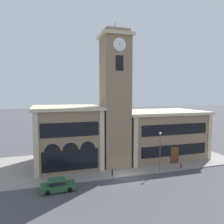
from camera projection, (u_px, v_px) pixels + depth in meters
name	position (u px, v px, depth m)	size (l,w,h in m)	color
ground_plane	(126.00, 177.00, 30.52)	(300.00, 300.00, 0.00)	#424247
sidewalk_kerb	(111.00, 161.00, 37.61)	(42.12, 14.92, 0.15)	gray
clock_tower	(115.00, 100.00, 34.46)	(4.81, 4.81, 22.54)	#897056
town_hall_left_wing	(67.00, 136.00, 35.49)	(10.64, 10.56, 9.65)	#897056
town_hall_right_wing	(160.00, 133.00, 40.60)	(15.40, 10.56, 8.51)	#897056
parked_car_near	(58.00, 185.00, 26.19)	(4.15, 1.91, 1.45)	#285633
street_lamp	(160.00, 146.00, 32.16)	(0.36, 0.36, 5.90)	#4C4C51
bollard	(112.00, 173.00, 30.44)	(0.18, 0.18, 1.06)	black
fire_hydrant	(181.00, 166.00, 33.76)	(0.22, 0.22, 0.87)	red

